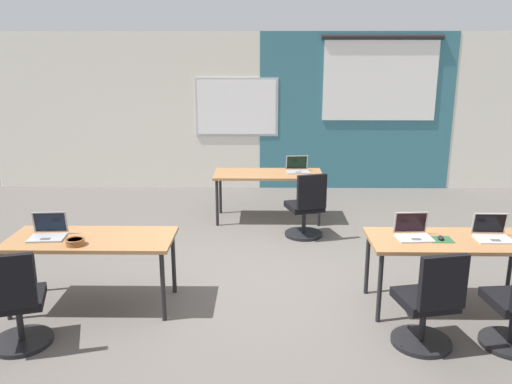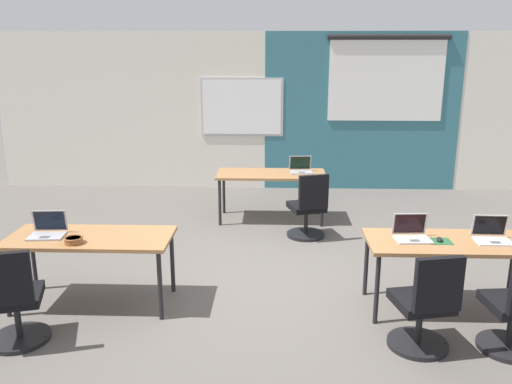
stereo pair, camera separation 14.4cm
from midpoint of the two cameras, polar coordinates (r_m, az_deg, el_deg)
name	(u,v)px [view 1 (the left image)]	position (r m, az deg, el deg)	size (l,w,h in m)	color
ground_plane	(270,280)	(5.93, 0.78, -9.57)	(24.00, 24.00, 0.00)	#56514C
back_wall_assembly	(270,111)	(9.65, 1.11, 8.76)	(10.00, 0.27, 2.80)	silver
desk_near_left	(91,243)	(5.41, -18.14, -5.30)	(1.60, 0.70, 0.72)	olive
desk_near_right	(452,245)	(5.42, 19.74, -5.42)	(1.60, 0.70, 0.72)	olive
desk_far_center	(268,177)	(7.81, 0.79, 1.65)	(1.60, 0.70, 0.72)	olive
laptop_far_right	(298,169)	(7.87, 4.00, 2.55)	(0.35, 0.31, 0.23)	#9E9EA3
chair_far_right	(306,211)	(7.14, 4.88, -2.05)	(0.55, 0.60, 0.92)	black
laptop_near_right_inner	(413,233)	(5.31, 15.91, -4.26)	(0.35, 0.29, 0.24)	#B7B7BC
mousepad_near_right_inner	(441,240)	(5.34, 18.64, -4.91)	(0.22, 0.19, 0.00)	#23512D
mouse_near_right_inner	(441,238)	(5.33, 18.66, -4.72)	(0.07, 0.11, 0.03)	black
chair_near_right_inner	(429,308)	(4.74, 17.35, -11.92)	(0.52, 0.58, 0.92)	black
laptop_near_left_end	(48,232)	(5.52, -22.31, -4.07)	(0.35, 0.30, 0.24)	#9E9EA3
chair_near_left_end	(16,308)	(5.00, -25.31, -11.29)	(0.55, 0.60, 0.92)	black
laptop_near_right_end	(492,234)	(5.53, 23.54, -4.16)	(0.34, 0.28, 0.23)	silver
snack_bowl	(75,241)	(5.22, -19.77, -5.07)	(0.18, 0.18, 0.06)	brown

